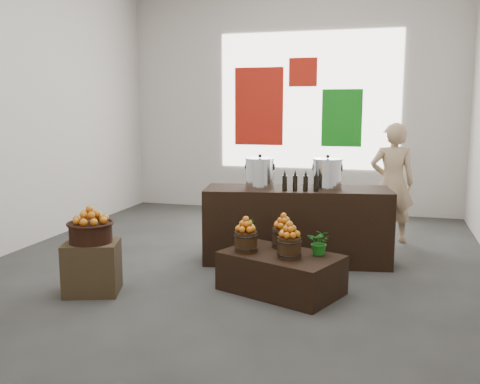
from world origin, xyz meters
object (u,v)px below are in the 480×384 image
(wicker_basket, at_px, (91,233))
(counter, at_px, (297,225))
(stock_pot_center, at_px, (327,175))
(display_table, at_px, (281,273))
(stock_pot_left, at_px, (260,174))
(shopper, at_px, (392,183))
(crate, at_px, (92,268))

(wicker_basket, bearing_deg, counter, 42.90)
(wicker_basket, distance_m, stock_pot_center, 2.83)
(display_table, xyz_separation_m, counter, (-0.03, 1.14, 0.26))
(wicker_basket, relative_size, counter, 0.19)
(counter, bearing_deg, stock_pot_left, 180.00)
(stock_pot_left, xyz_separation_m, shopper, (1.56, 1.42, -0.25))
(crate, distance_m, shopper, 4.26)
(wicker_basket, bearing_deg, shopper, 45.92)
(counter, bearing_deg, display_table, -98.46)
(crate, relative_size, wicker_basket, 1.25)
(stock_pot_center, bearing_deg, wicker_basket, -141.04)
(counter, xyz_separation_m, shopper, (1.11, 1.34, 0.38))
(crate, bearing_deg, shopper, 45.92)
(display_table, distance_m, counter, 1.17)
(crate, xyz_separation_m, shopper, (2.93, 3.03, 0.57))
(wicker_basket, distance_m, stock_pot_left, 2.16)
(counter, xyz_separation_m, stock_pot_left, (-0.45, -0.08, 0.63))
(wicker_basket, distance_m, display_table, 1.98)
(shopper, bearing_deg, stock_pot_left, 33.40)
(shopper, bearing_deg, wicker_basket, 37.10)
(display_table, relative_size, counter, 0.52)
(display_table, bearing_deg, counter, 113.78)
(crate, distance_m, stock_pot_center, 2.91)
(crate, relative_size, shopper, 0.32)
(crate, height_order, display_table, crate)
(display_table, height_order, counter, counter)
(display_table, relative_size, stock_pot_left, 3.38)
(wicker_basket, bearing_deg, crate, 0.00)
(crate, bearing_deg, stock_pot_center, 38.96)
(stock_pot_center, bearing_deg, display_table, -104.69)
(wicker_basket, relative_size, display_table, 0.37)
(display_table, distance_m, shopper, 2.78)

